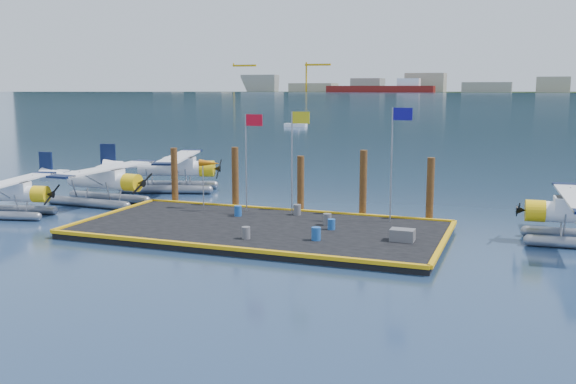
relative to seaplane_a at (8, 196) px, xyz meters
name	(u,v)px	position (x,y,z in m)	size (l,w,h in m)	color
ground	(260,233)	(16.55, 1.14, -1.33)	(4000.00, 4000.00, 0.00)	#192D4B
dock	(260,230)	(16.55, 1.14, -1.13)	(20.00, 10.00, 0.40)	black
dock_bumpers	(260,225)	(16.55, 1.14, -0.84)	(20.25, 10.25, 0.18)	#E2A60D
seaplane_a	(8,196)	(0.00, 0.00, 0.00)	(7.91, 8.60, 3.05)	gray
seaplane_b	(102,183)	(2.99, 5.48, 0.18)	(8.85, 9.75, 3.47)	gray
seaplane_c	(174,171)	(4.66, 12.30, 0.27)	(9.60, 10.29, 3.67)	gray
drum_0	(238,211)	(14.20, 3.34, -0.62)	(0.44, 0.44, 0.62)	#1B4E99
drum_1	(316,234)	(20.46, -0.86, -0.59)	(0.47, 0.47, 0.67)	#1B4E99
drum_2	(327,219)	(19.95, 2.75, -0.60)	(0.46, 0.46, 0.65)	#5A5A5F
drum_3	(246,233)	(17.00, -1.79, -0.62)	(0.44, 0.44, 0.62)	#5A5A5F
drum_4	(331,224)	(20.49, 1.76, -0.64)	(0.41, 0.41, 0.58)	#1B4E99
drum_5	(297,210)	(17.41, 4.90, -0.61)	(0.45, 0.45, 0.64)	#5A5A5F
crate	(402,235)	(24.57, 0.50, -0.63)	(1.20, 0.80, 0.60)	#5A5A5F
flagpole_red	(249,147)	(14.26, 4.94, 3.07)	(1.14, 0.08, 6.00)	gray
flagpole_yellow	(295,147)	(17.25, 4.94, 3.19)	(1.14, 0.08, 6.20)	gray
flagpole_blue	(395,147)	(23.25, 4.94, 3.36)	(1.14, 0.08, 6.50)	gray
windsock	(209,164)	(11.53, 4.94, 1.90)	(1.40, 0.44, 3.12)	gray
piling_0	(175,178)	(8.05, 6.54, 0.67)	(0.44, 0.44, 4.00)	#3F2212
piling_1	(235,179)	(12.55, 6.54, 0.77)	(0.44, 0.44, 4.20)	#3F2212
piling_2	(301,186)	(17.05, 6.54, 0.57)	(0.44, 0.44, 3.80)	#3F2212
piling_3	(363,186)	(21.05, 6.54, 0.82)	(0.44, 0.44, 4.30)	#3F2212
piling_4	(430,192)	(25.05, 6.54, 0.67)	(0.44, 0.44, 4.00)	#3F2212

